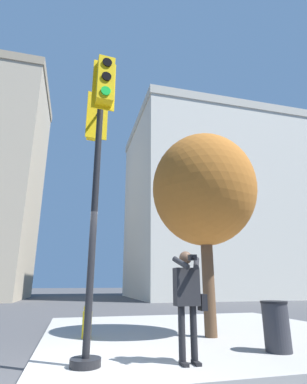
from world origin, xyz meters
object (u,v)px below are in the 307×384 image
at_px(street_tree, 204,190).
at_px(fire_hydrant, 87,321).
at_px(traffic_signal_pole, 98,146).
at_px(trash_bin, 276,326).
at_px(person_photographer, 188,294).

distance_m(street_tree, fire_hydrant, 4.29).
distance_m(traffic_signal_pole, trash_bin, 4.68).
relative_size(street_tree, fire_hydrant, 6.92).
bearing_deg(street_tree, traffic_signal_pole, -147.29).
relative_size(traffic_signal_pole, trash_bin, 6.26).
distance_m(street_tree, trash_bin, 3.61).
bearing_deg(fire_hydrant, person_photographer, -61.49).
xyz_separation_m(person_photographer, trash_bin, (1.87, 0.38, -0.59)).
relative_size(person_photographer, trash_bin, 1.96).
distance_m(person_photographer, fire_hydrant, 3.12).
height_order(traffic_signal_pole, trash_bin, traffic_signal_pole).
bearing_deg(person_photographer, trash_bin, 11.60).
distance_m(traffic_signal_pole, fire_hydrant, 4.06).
height_order(fire_hydrant, trash_bin, trash_bin).
xyz_separation_m(person_photographer, street_tree, (1.35, 2.12, 2.53)).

